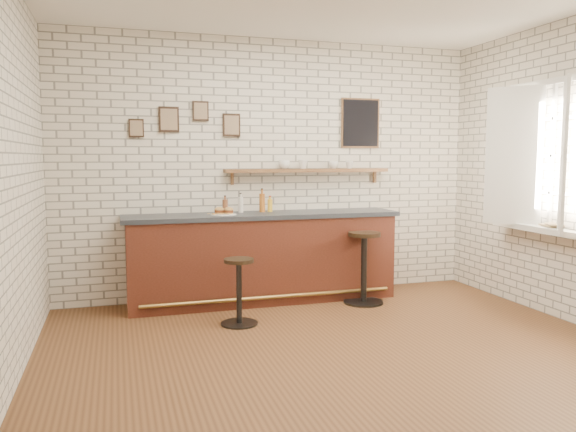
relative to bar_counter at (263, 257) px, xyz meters
name	(u,v)px	position (x,y,z in m)	size (l,w,h in m)	color
ground	(336,347)	(0.20, -1.70, -0.51)	(5.00, 5.00, 0.00)	brown
bar_counter	(263,257)	(0.00, 0.00, 0.00)	(3.10, 0.65, 1.01)	#502115
sandwich_plate	(223,214)	(-0.47, -0.07, 0.51)	(0.28, 0.28, 0.01)	white
ciabatta_sandwich	(224,211)	(-0.46, -0.07, 0.55)	(0.22, 0.16, 0.07)	tan
potato_chips	(221,214)	(-0.49, -0.07, 0.52)	(0.27, 0.17, 0.00)	#E3A350
bitters_bottle_brown	(225,206)	(-0.41, 0.13, 0.58)	(0.06, 0.06, 0.20)	brown
bitters_bottle_white	(241,205)	(-0.23, 0.13, 0.59)	(0.06, 0.06, 0.22)	silver
bitters_bottle_amber	(262,202)	(0.02, 0.13, 0.61)	(0.07, 0.07, 0.27)	#A1561A
condiment_bottle_yellow	(270,205)	(0.11, 0.13, 0.58)	(0.06, 0.06, 0.18)	gold
bar_stool_left	(239,289)	(-0.46, -0.81, -0.16)	(0.36, 0.36, 0.66)	black
bar_stool_right	(364,265)	(1.05, -0.42, -0.08)	(0.45, 0.45, 0.81)	black
wall_shelf	(308,171)	(0.60, 0.20, 0.97)	(2.00, 0.18, 0.18)	brown
shelf_cup_a	(284,165)	(0.31, 0.20, 1.04)	(0.13, 0.13, 0.10)	white
shelf_cup_b	(303,164)	(0.54, 0.20, 1.05)	(0.11, 0.11, 0.10)	white
shelf_cup_c	(334,165)	(0.93, 0.20, 1.04)	(0.11, 0.11, 0.09)	white
shelf_cup_d	(349,165)	(1.13, 0.20, 1.04)	(0.09, 0.09, 0.09)	white
back_wall_decor	(292,122)	(0.43, 0.28, 1.54)	(2.96, 0.02, 0.56)	black
window_sill	(543,229)	(2.60, -1.40, 0.39)	(0.20, 1.35, 0.06)	white
casement_window	(543,156)	(2.56, -1.40, 1.14)	(0.40, 1.30, 1.56)	white
book_lower	(544,226)	(2.58, -1.43, 0.43)	(0.18, 0.24, 0.02)	tan
book_upper	(546,224)	(2.58, -1.46, 0.45)	(0.14, 0.20, 0.02)	tan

